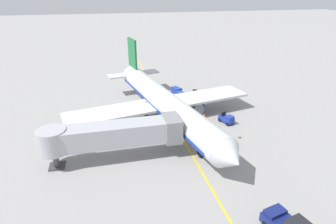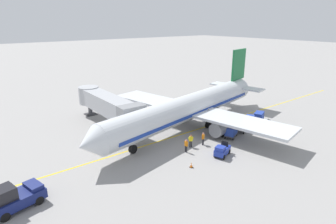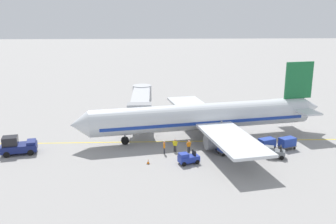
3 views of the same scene
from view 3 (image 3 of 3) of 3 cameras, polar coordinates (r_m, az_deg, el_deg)
The scene contains 16 objects.
ground_plane at distance 54.07m, azimuth 6.57°, elevation -4.37°, with size 400.00×400.00×0.00m, color gray.
gate_lead_in_line at distance 54.07m, azimuth 6.57°, elevation -4.37°, with size 0.24×80.00×0.01m, color gold.
parked_airliner at distance 54.27m, azimuth 5.51°, elevation -0.74°, with size 30.44×37.13×10.63m.
jet_bridge at distance 61.80m, azimuth -4.09°, elevation 1.52°, with size 16.72×3.50×4.98m.
pushback_tractor at distance 52.39m, azimuth -21.78°, elevation -4.77°, with size 3.14×4.78×2.40m.
baggage_tug_lead at distance 50.23m, azimuth 8.56°, elevation -5.12°, with size 1.94×2.75×1.62m.
baggage_tug_trailing at distance 45.86m, azimuth 3.05°, elevation -6.98°, with size 1.98×2.76×1.62m.
baggage_tug_spare at distance 49.50m, azimuth 15.73°, elevation -5.85°, with size 1.94×2.75×1.62m.
baggage_cart_front at distance 49.29m, azimuth 8.82°, elevation -5.25°, with size 2.05×2.94×1.58m.
baggage_cart_second_in_train at distance 50.33m, azimuth 11.93°, elevation -4.97°, with size 2.05×2.94×1.58m.
baggage_cart_third_in_train at distance 51.78m, azimuth 14.71°, elevation -4.57°, with size 2.05×2.94×1.58m.
baggage_cart_tail_end at distance 52.85m, azimuth 17.58°, elevation -4.38°, with size 2.05×2.94×1.58m.
ground_crew_wing_walker at distance 49.47m, azimuth 1.07°, elevation -4.98°, with size 0.36×0.71×1.69m.
ground_crew_loader at distance 48.73m, azimuth -0.57°, elevation -5.29°, with size 0.72×0.24×1.69m.
ground_crew_marshaller at distance 49.20m, azimuth 3.16°, elevation -5.12°, with size 0.36×0.71×1.69m.
safety_cone_nose_left at distance 45.98m, azimuth -3.02°, elevation -7.49°, with size 0.36×0.36×0.59m.
Camera 3 is at (-50.35, 8.15, 17.94)m, focal length 40.34 mm.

